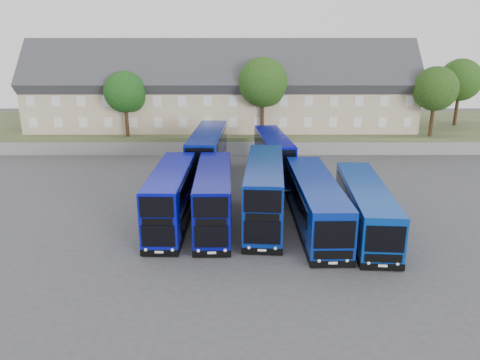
% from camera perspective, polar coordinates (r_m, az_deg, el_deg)
% --- Properties ---
extents(ground, '(120.00, 120.00, 0.00)m').
position_cam_1_polar(ground, '(32.67, 1.25, -7.31)').
color(ground, '#444449').
rests_on(ground, ground).
extents(retaining_wall, '(70.00, 0.40, 1.50)m').
position_cam_1_polar(retaining_wall, '(55.21, 0.67, 3.87)').
color(retaining_wall, slate).
rests_on(retaining_wall, ground).
extents(earth_bank, '(80.00, 20.00, 2.00)m').
position_cam_1_polar(earth_bank, '(64.92, 0.55, 6.14)').
color(earth_bank, '#42502D').
rests_on(earth_bank, ground).
extents(terrace_row, '(48.00, 10.40, 11.20)m').
position_cam_1_polar(terrace_row, '(60.13, -2.29, 10.63)').
color(terrace_row, tan).
rests_on(terrace_row, earth_bank).
extents(dd_front_left, '(2.69, 10.77, 4.26)m').
position_cam_1_polar(dd_front_left, '(34.68, -8.38, -2.28)').
color(dd_front_left, '#090DA7').
rests_on(dd_front_left, ground).
extents(dd_front_mid, '(2.68, 10.83, 4.28)m').
position_cam_1_polar(dd_front_mid, '(34.29, -3.21, -2.33)').
color(dd_front_mid, '#070A89').
rests_on(dd_front_mid, ground).
extents(dd_front_right, '(3.51, 11.78, 4.62)m').
position_cam_1_polar(dd_front_right, '(34.95, 2.98, -1.64)').
color(dd_front_right, navy).
rests_on(dd_front_right, ground).
extents(dd_rear_left, '(3.38, 12.04, 4.74)m').
position_cam_1_polar(dd_rear_left, '(45.43, -3.93, 2.91)').
color(dd_rear_left, navy).
rests_on(dd_rear_left, ground).
extents(dd_rear_right, '(3.46, 10.82, 4.23)m').
position_cam_1_polar(dd_rear_right, '(46.08, 4.08, 2.79)').
color(dd_rear_right, '#08089B').
rests_on(dd_rear_right, ground).
extents(coach_east_a, '(3.01, 13.28, 3.62)m').
position_cam_1_polar(coach_east_a, '(34.64, 9.15, -2.90)').
color(coach_east_a, '#082594').
rests_on(coach_east_a, ground).
extents(coach_east_b, '(3.52, 12.69, 3.43)m').
position_cam_1_polar(coach_east_b, '(34.74, 14.99, -3.39)').
color(coach_east_b, '#08369B').
rests_on(coach_east_b, ground).
extents(tree_west, '(4.80, 4.80, 7.65)m').
position_cam_1_polar(tree_west, '(56.70, -13.69, 10.21)').
color(tree_west, '#382314').
rests_on(tree_west, earth_bank).
extents(tree_mid, '(5.76, 5.76, 9.18)m').
position_cam_1_polar(tree_mid, '(55.63, 2.94, 11.60)').
color(tree_mid, '#382314').
rests_on(tree_mid, earth_bank).
extents(tree_east, '(5.12, 5.12, 8.16)m').
position_cam_1_polar(tree_east, '(59.71, 22.81, 10.04)').
color(tree_east, '#382314').
rests_on(tree_east, earth_bank).
extents(tree_far, '(5.44, 5.44, 8.67)m').
position_cam_1_polar(tree_far, '(68.47, 25.33, 10.79)').
color(tree_far, '#382314').
rests_on(tree_far, earth_bank).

